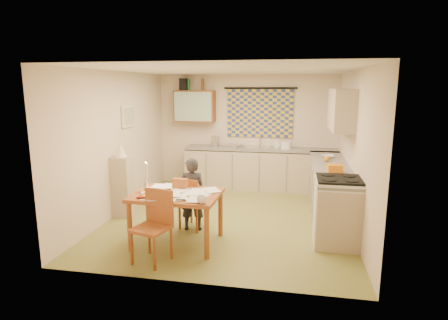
% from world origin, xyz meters
% --- Properties ---
extents(floor, '(4.00, 4.50, 0.02)m').
position_xyz_m(floor, '(0.00, 0.00, -0.01)').
color(floor, olive).
rests_on(floor, ground).
extents(ceiling, '(4.00, 4.50, 0.02)m').
position_xyz_m(ceiling, '(0.00, 0.00, 2.51)').
color(ceiling, white).
rests_on(ceiling, floor).
extents(wall_back, '(4.00, 0.02, 2.50)m').
position_xyz_m(wall_back, '(0.00, 2.26, 1.25)').
color(wall_back, beige).
rests_on(wall_back, floor).
extents(wall_front, '(4.00, 0.02, 2.50)m').
position_xyz_m(wall_front, '(0.00, -2.26, 1.25)').
color(wall_front, beige).
rests_on(wall_front, floor).
extents(wall_left, '(0.02, 4.50, 2.50)m').
position_xyz_m(wall_left, '(-2.01, 0.00, 1.25)').
color(wall_left, beige).
rests_on(wall_left, floor).
extents(wall_right, '(0.02, 4.50, 2.50)m').
position_xyz_m(wall_right, '(2.01, 0.00, 1.25)').
color(wall_right, beige).
rests_on(wall_right, floor).
extents(window_blind, '(1.45, 0.03, 1.05)m').
position_xyz_m(window_blind, '(0.30, 2.22, 1.65)').
color(window_blind, navy).
rests_on(window_blind, wall_back).
extents(curtain_rod, '(1.60, 0.04, 0.04)m').
position_xyz_m(curtain_rod, '(0.30, 2.20, 2.20)').
color(curtain_rod, black).
rests_on(curtain_rod, wall_back).
extents(wall_cabinet, '(0.90, 0.34, 0.70)m').
position_xyz_m(wall_cabinet, '(-1.15, 2.08, 1.80)').
color(wall_cabinet, brown).
rests_on(wall_cabinet, wall_back).
extents(wall_cabinet_glass, '(0.84, 0.02, 0.64)m').
position_xyz_m(wall_cabinet_glass, '(-1.15, 1.91, 1.80)').
color(wall_cabinet_glass, '#99B2A5').
rests_on(wall_cabinet_glass, wall_back).
extents(upper_cabinet_right, '(0.34, 1.30, 0.70)m').
position_xyz_m(upper_cabinet_right, '(1.83, 0.55, 1.85)').
color(upper_cabinet_right, tan).
rests_on(upper_cabinet_right, wall_right).
extents(framed_print, '(0.04, 0.50, 0.40)m').
position_xyz_m(framed_print, '(-1.97, 0.40, 1.70)').
color(framed_print, '#F3E3CF').
rests_on(framed_print, wall_left).
extents(print_canvas, '(0.01, 0.42, 0.32)m').
position_xyz_m(print_canvas, '(-1.95, 0.40, 1.70)').
color(print_canvas, beige).
rests_on(print_canvas, wall_left).
extents(counter_back, '(3.30, 0.62, 0.92)m').
position_xyz_m(counter_back, '(0.36, 1.95, 0.45)').
color(counter_back, tan).
rests_on(counter_back, floor).
extents(counter_right, '(0.62, 2.95, 0.92)m').
position_xyz_m(counter_right, '(1.70, 0.34, 0.45)').
color(counter_right, tan).
rests_on(counter_right, floor).
extents(stove, '(0.64, 0.64, 0.98)m').
position_xyz_m(stove, '(1.70, -0.82, 0.49)').
color(stove, white).
rests_on(stove, floor).
extents(sink, '(0.62, 0.55, 0.10)m').
position_xyz_m(sink, '(0.30, 1.95, 0.88)').
color(sink, silver).
rests_on(sink, counter_back).
extents(tap, '(0.03, 0.03, 0.28)m').
position_xyz_m(tap, '(0.32, 2.13, 1.06)').
color(tap, silver).
rests_on(tap, counter_back).
extents(dish_rack, '(0.43, 0.40, 0.06)m').
position_xyz_m(dish_rack, '(-0.27, 1.95, 0.95)').
color(dish_rack, silver).
rests_on(dish_rack, counter_back).
extents(kettle, '(0.23, 0.23, 0.24)m').
position_xyz_m(kettle, '(-0.65, 1.95, 1.04)').
color(kettle, silver).
rests_on(kettle, counter_back).
extents(mixing_bowl, '(0.30, 0.30, 0.16)m').
position_xyz_m(mixing_bowl, '(0.90, 1.95, 1.00)').
color(mixing_bowl, white).
rests_on(mixing_bowl, counter_back).
extents(soap_bottle, '(0.16, 0.16, 0.20)m').
position_xyz_m(soap_bottle, '(0.69, 2.00, 1.02)').
color(soap_bottle, white).
rests_on(soap_bottle, counter_back).
extents(bowl, '(0.35, 0.35, 0.05)m').
position_xyz_m(bowl, '(1.70, 1.04, 0.95)').
color(bowl, white).
rests_on(bowl, counter_right).
extents(orange_bag, '(0.23, 0.18, 0.12)m').
position_xyz_m(orange_bag, '(1.70, -0.17, 0.98)').
color(orange_bag, orange).
rests_on(orange_bag, counter_right).
extents(fruit_orange, '(0.10, 0.10, 0.10)m').
position_xyz_m(fruit_orange, '(1.65, 0.68, 0.97)').
color(fruit_orange, orange).
rests_on(fruit_orange, counter_right).
extents(speaker, '(0.20, 0.23, 0.26)m').
position_xyz_m(speaker, '(-1.41, 2.08, 2.28)').
color(speaker, black).
rests_on(speaker, wall_cabinet).
extents(bottle_green, '(0.08, 0.08, 0.26)m').
position_xyz_m(bottle_green, '(-1.29, 2.08, 2.28)').
color(bottle_green, '#195926').
rests_on(bottle_green, wall_cabinet).
extents(bottle_brown, '(0.08, 0.08, 0.26)m').
position_xyz_m(bottle_brown, '(-0.96, 2.08, 2.28)').
color(bottle_brown, brown).
rests_on(bottle_brown, wall_cabinet).
extents(dining_table, '(1.24, 0.96, 0.75)m').
position_xyz_m(dining_table, '(-0.55, -1.20, 0.38)').
color(dining_table, brown).
rests_on(dining_table, floor).
extents(chair_far, '(0.48, 0.48, 0.84)m').
position_xyz_m(chair_far, '(-0.48, -0.59, 0.26)').
color(chair_far, brown).
rests_on(chair_far, floor).
extents(chair_near, '(0.52, 0.52, 0.93)m').
position_xyz_m(chair_near, '(-0.70, -1.80, 0.29)').
color(chair_near, brown).
rests_on(chair_near, floor).
extents(person, '(0.50, 0.39, 1.16)m').
position_xyz_m(person, '(-0.48, -0.64, 0.58)').
color(person, black).
rests_on(person, floor).
extents(shelf_stand, '(0.32, 0.30, 1.06)m').
position_xyz_m(shelf_stand, '(-1.84, -0.25, 0.53)').
color(shelf_stand, tan).
rests_on(shelf_stand, floor).
extents(lampshade, '(0.20, 0.20, 0.22)m').
position_xyz_m(lampshade, '(-1.84, -0.25, 1.17)').
color(lampshade, '#F3E3CF').
rests_on(lampshade, shelf_stand).
extents(letter_rack, '(0.23, 0.12, 0.16)m').
position_xyz_m(letter_rack, '(-0.57, -0.97, 0.83)').
color(letter_rack, brown).
rests_on(letter_rack, dining_table).
extents(mug, '(0.20, 0.20, 0.10)m').
position_xyz_m(mug, '(-0.09, -1.58, 0.80)').
color(mug, white).
rests_on(mug, dining_table).
extents(magazine, '(0.22, 0.28, 0.02)m').
position_xyz_m(magazine, '(-1.00, -1.43, 0.76)').
color(magazine, maroon).
rests_on(magazine, dining_table).
extents(book, '(0.22, 0.27, 0.02)m').
position_xyz_m(book, '(-0.97, -1.31, 0.76)').
color(book, orange).
rests_on(book, dining_table).
extents(orange_box, '(0.12, 0.08, 0.04)m').
position_xyz_m(orange_box, '(-0.87, -1.50, 0.77)').
color(orange_box, orange).
rests_on(orange_box, dining_table).
extents(eyeglasses, '(0.14, 0.07, 0.02)m').
position_xyz_m(eyeglasses, '(-0.40, -1.52, 0.76)').
color(eyeglasses, black).
rests_on(eyeglasses, dining_table).
extents(candle_holder, '(0.08, 0.08, 0.18)m').
position_xyz_m(candle_holder, '(-1.03, -1.15, 0.84)').
color(candle_holder, silver).
rests_on(candle_holder, dining_table).
extents(candle, '(0.03, 0.03, 0.22)m').
position_xyz_m(candle, '(-1.02, -1.10, 1.04)').
color(candle, white).
rests_on(candle, dining_table).
extents(candle_flame, '(0.02, 0.02, 0.02)m').
position_xyz_m(candle_flame, '(-1.03, -1.12, 1.16)').
color(candle_flame, '#FFCC66').
rests_on(candle_flame, dining_table).
extents(papers, '(1.14, 0.91, 0.03)m').
position_xyz_m(papers, '(-0.58, -1.20, 0.76)').
color(papers, white).
rests_on(papers, dining_table).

